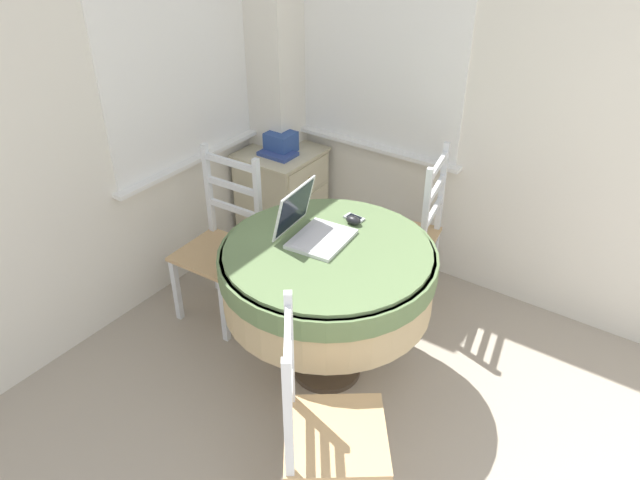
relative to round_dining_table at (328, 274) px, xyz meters
The scene contains 11 objects.
corner_room_shell 0.71m from the round_dining_table, 18.40° to the left, with size 4.58×5.17×2.55m.
round_dining_table is the anchor object (origin of this frame).
laptop 0.24m from the round_dining_table, 72.97° to the left, with size 0.33×0.33×0.26m.
computer_mouse 0.31m from the round_dining_table, ahead, with size 0.05×0.08×0.04m.
cell_phone 0.35m from the round_dining_table, ahead, with size 0.06×0.11×0.01m.
dining_chair_near_back_window 0.82m from the round_dining_table, 83.16° to the left, with size 0.42×0.43×0.99m.
dining_chair_near_right_window 0.82m from the round_dining_table, ahead, with size 0.48×0.48×0.99m.
dining_chair_camera_near 0.82m from the round_dining_table, 146.68° to the right, with size 0.57×0.57×0.99m.
corner_cabinet 1.38m from the round_dining_table, 47.67° to the left, with size 0.50×0.48×0.68m.
storage_box 1.36m from the round_dining_table, 47.46° to the left, with size 0.16×0.17×0.13m.
book_on_cabinet 1.30m from the round_dining_table, 48.88° to the left, with size 0.16×0.23×0.02m.
Camera 1 is at (-0.90, 0.66, 2.37)m, focal length 35.00 mm.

